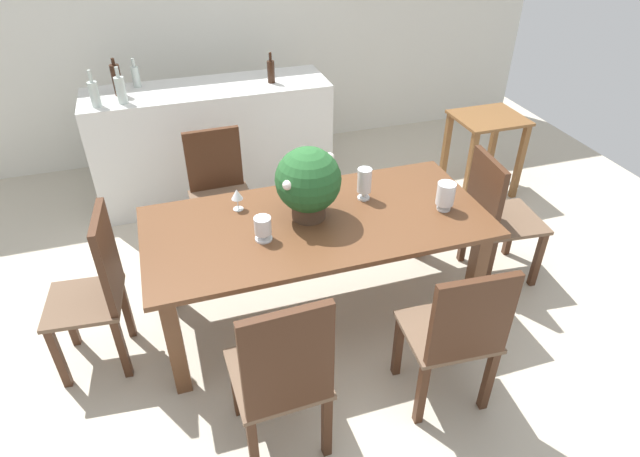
{
  "coord_description": "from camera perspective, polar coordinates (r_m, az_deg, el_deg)",
  "views": [
    {
      "loc": [
        -0.8,
        -2.67,
        2.52
      ],
      "look_at": [
        0.07,
        0.04,
        0.56
      ],
      "focal_mm": 30.0,
      "sensor_mm": 36.0,
      "label": 1
    }
  ],
  "objects": [
    {
      "name": "back_wall",
      "position": [
        5.46,
        -9.56,
        21.25
      ],
      "size": [
        6.4,
        0.1,
        2.6
      ],
      "primitive_type": "cube",
      "color": "silver",
      "rests_on": "ground"
    },
    {
      "name": "chair_far_left",
      "position": [
        4.02,
        -10.72,
        4.27
      ],
      "size": [
        0.45,
        0.47,
        0.95
      ],
      "rotation": [
        0.0,
        0.0,
        0.03
      ],
      "color": "#422616",
      "rests_on": "ground"
    },
    {
      "name": "wine_bottle_green",
      "position": [
        4.41,
        -22.93,
        13.12
      ],
      "size": [
        0.07,
        0.07,
        0.28
      ],
      "color": "#B2BFB7",
      "rests_on": "kitchen_counter"
    },
    {
      "name": "wine_bottle_dark",
      "position": [
        4.72,
        -19.05,
        15.11
      ],
      "size": [
        0.06,
        0.06,
        0.23
      ],
      "color": "#B2BFB7",
      "rests_on": "kitchen_counter"
    },
    {
      "name": "wine_glass",
      "position": [
        3.3,
        -8.85,
        3.54
      ],
      "size": [
        0.07,
        0.07,
        0.14
      ],
      "color": "silver",
      "rests_on": "dining_table"
    },
    {
      "name": "side_table",
      "position": [
        4.95,
        17.24,
        9.31
      ],
      "size": [
        0.58,
        0.5,
        0.72
      ],
      "color": "brown",
      "rests_on": "ground"
    },
    {
      "name": "chair_near_left",
      "position": [
        2.54,
        -3.97,
        -15.32
      ],
      "size": [
        0.46,
        0.48,
        1.06
      ],
      "rotation": [
        0.0,
        0.0,
        3.18
      ],
      "color": "#422616",
      "rests_on": "ground"
    },
    {
      "name": "crystal_vase_center_near",
      "position": [
        3.34,
        13.26,
        3.56
      ],
      "size": [
        0.11,
        0.11,
        0.18
      ],
      "color": "silver",
      "rests_on": "dining_table"
    },
    {
      "name": "chair_head_end",
      "position": [
        3.25,
        -22.6,
        -5.77
      ],
      "size": [
        0.45,
        0.44,
        1.02
      ],
      "rotation": [
        0.0,
        0.0,
        -1.66
      ],
      "color": "#422616",
      "rests_on": "ground"
    },
    {
      "name": "kitchen_counter",
      "position": [
        4.8,
        -11.28,
        8.99
      ],
      "size": [
        1.99,
        0.59,
        1.0
      ],
      "primitive_type": "cube",
      "color": "silver",
      "rests_on": "ground"
    },
    {
      "name": "crystal_vase_right",
      "position": [
        3.01,
        -6.12,
        0.15
      ],
      "size": [
        0.1,
        0.1,
        0.15
      ],
      "color": "silver",
      "rests_on": "dining_table"
    },
    {
      "name": "dining_table",
      "position": [
        3.27,
        -0.32,
        -0.68
      ],
      "size": [
        2.06,
        0.96,
        0.74
      ],
      "color": "brown",
      "rests_on": "ground"
    },
    {
      "name": "wine_bottle_tall",
      "position": [
        4.58,
        -20.85,
        14.62
      ],
      "size": [
        0.07,
        0.07,
        0.29
      ],
      "color": "black",
      "rests_on": "kitchen_counter"
    },
    {
      "name": "flower_centerpiece",
      "position": [
        3.11,
        -1.28,
        5.0
      ],
      "size": [
        0.39,
        0.39,
        0.45
      ],
      "color": "#4C3828",
      "rests_on": "dining_table"
    },
    {
      "name": "chair_foot_end",
      "position": [
        3.85,
        18.2,
        1.63
      ],
      "size": [
        0.49,
        0.49,
        0.96
      ],
      "rotation": [
        0.0,
        0.0,
        1.48
      ],
      "color": "#422616",
      "rests_on": "ground"
    },
    {
      "name": "wine_bottle_clear",
      "position": [
        4.6,
        -5.25,
        16.38
      ],
      "size": [
        0.06,
        0.06,
        0.25
      ],
      "color": "black",
      "rests_on": "kitchen_counter"
    },
    {
      "name": "wine_bottle_amber",
      "position": [
        4.41,
        -20.48,
        13.72
      ],
      "size": [
        0.07,
        0.07,
        0.28
      ],
      "color": "#B2BFB7",
      "rests_on": "kitchen_counter"
    },
    {
      "name": "chair_near_right",
      "position": [
        2.85,
        14.48,
        -10.73
      ],
      "size": [
        0.49,
        0.45,
        0.97
      ],
      "rotation": [
        0.0,
        0.0,
        3.07
      ],
      "color": "#422616",
      "rests_on": "ground"
    },
    {
      "name": "crystal_vase_left",
      "position": [
        3.37,
        4.76,
        5.01
      ],
      "size": [
        0.09,
        0.09,
        0.21
      ],
      "color": "silver",
      "rests_on": "dining_table"
    },
    {
      "name": "ground_plane",
      "position": [
        3.75,
        -0.83,
        -7.59
      ],
      "size": [
        7.04,
        7.04,
        0.0
      ],
      "primitive_type": "plane",
      "color": "#BCB29E"
    }
  ]
}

